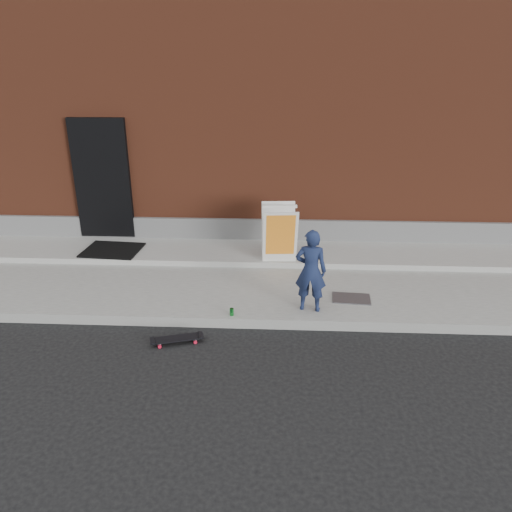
# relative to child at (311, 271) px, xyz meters

# --- Properties ---
(ground) EXTENTS (80.00, 80.00, 0.00)m
(ground) POSITION_rel_child_xyz_m (-1.19, -0.35, -0.76)
(ground) COLOR black
(ground) RESTS_ON ground
(sidewalk) EXTENTS (20.00, 3.00, 0.15)m
(sidewalk) POSITION_rel_child_xyz_m (-1.19, 1.15, -0.69)
(sidewalk) COLOR gray
(sidewalk) RESTS_ON ground
(apron) EXTENTS (20.00, 1.20, 0.10)m
(apron) POSITION_rel_child_xyz_m (-1.19, 2.05, -0.56)
(apron) COLOR gray
(apron) RESTS_ON sidewalk
(building) EXTENTS (20.00, 8.10, 5.00)m
(building) POSITION_rel_child_xyz_m (-1.19, 6.65, 1.74)
(building) COLOR brown
(building) RESTS_ON ground
(child) EXTENTS (0.48, 0.35, 1.22)m
(child) POSITION_rel_child_xyz_m (0.00, 0.00, 0.00)
(child) COLOR #182345
(child) RESTS_ON sidewalk
(skateboard) EXTENTS (0.70, 0.35, 0.08)m
(skateboard) POSITION_rel_child_xyz_m (-1.79, -0.76, -0.70)
(skateboard) COLOR red
(skateboard) RESTS_ON ground
(pizza_sign) EXTENTS (0.64, 0.74, 0.98)m
(pizza_sign) POSITION_rel_child_xyz_m (-0.45, 1.63, -0.02)
(pizza_sign) COLOR silver
(pizza_sign) RESTS_ON apron
(soda_can) EXTENTS (0.07, 0.07, 0.11)m
(soda_can) POSITION_rel_child_xyz_m (-1.11, -0.24, -0.56)
(soda_can) COLOR #1B8A30
(soda_can) RESTS_ON sidewalk
(doormat) EXTENTS (1.06, 0.88, 0.03)m
(doormat) POSITION_rel_child_xyz_m (-3.49, 1.87, -0.50)
(doormat) COLOR black
(doormat) RESTS_ON apron
(utility_plate) EXTENTS (0.60, 0.41, 0.02)m
(utility_plate) POSITION_rel_child_xyz_m (0.65, 0.35, -0.60)
(utility_plate) COLOR #59585E
(utility_plate) RESTS_ON sidewalk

